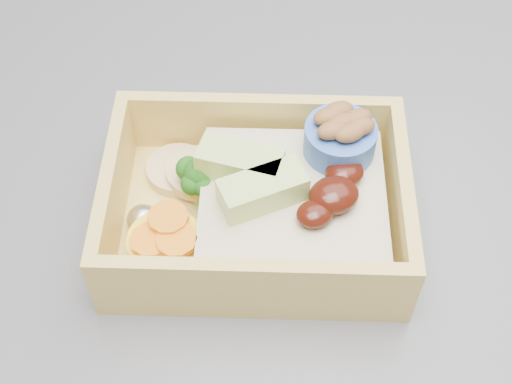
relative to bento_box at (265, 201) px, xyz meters
name	(u,v)px	position (x,y,z in m)	size (l,w,h in m)	color
bento_box	(265,201)	(0.00, 0.00, 0.00)	(0.22, 0.19, 0.07)	#DABA5A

